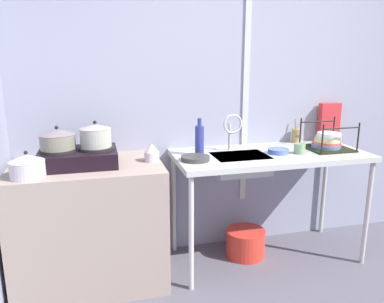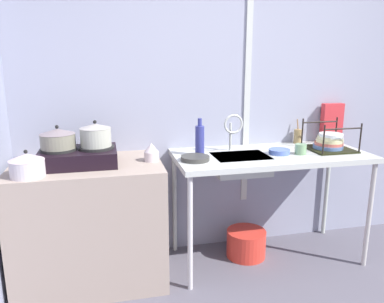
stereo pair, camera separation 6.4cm
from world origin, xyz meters
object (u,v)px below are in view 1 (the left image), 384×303
pot_on_left_burner (57,139)px  cereal_box (329,122)px  pot_beside_stove (27,166)px  percolator (152,153)px  faucet (232,126)px  small_bowl_on_drainboard (278,151)px  pot_on_right_burner (96,135)px  frying_pan (195,158)px  utensil_jar (296,136)px  bucket_on_floor (245,243)px  bottle_by_sink (199,140)px  dish_rack (327,142)px  cup_by_rack (300,149)px  sink_basin (240,164)px  stove (78,157)px

pot_on_left_burner → cereal_box: bearing=7.1°
pot_beside_stove → pot_on_left_burner: bearing=51.2°
percolator → cereal_box: (1.60, 0.29, 0.10)m
pot_beside_stove → faucet: 1.47m
pot_beside_stove → small_bowl_on_drainboard: pot_beside_stove is taller
pot_on_right_burner → frying_pan: bearing=-6.1°
utensil_jar → cereal_box: bearing=0.2°
frying_pan → bucket_on_floor: bearing=15.7°
pot_on_right_burner → bottle_by_sink: bearing=4.8°
pot_on_left_burner → bucket_on_floor: size_ratio=0.72×
pot_beside_stove → small_bowl_on_drainboard: 1.76m
bottle_by_sink → pot_on_left_burner: bearing=-176.4°
percolator → small_bowl_on_drainboard: (0.97, -0.02, -0.04)m
pot_on_left_burner → faucet: 1.27m
pot_on_right_burner → small_bowl_on_drainboard: 1.35m
bottle_by_sink → bucket_on_floor: size_ratio=0.87×
dish_rack → cup_by_rack: size_ratio=3.88×
percolator → cereal_box: bearing=10.4°
dish_rack → bucket_on_floor: size_ratio=1.04×
pot_on_right_burner → faucet: 1.02m
faucet → bottle_by_sink: size_ratio=1.06×
dish_rack → utensil_jar: (-0.13, 0.27, 0.00)m
utensil_jar → pot_on_left_burner: bearing=-171.8°
small_bowl_on_drainboard → pot_beside_stove: bearing=-174.4°
pot_on_right_burner → percolator: 0.40m
cup_by_rack → cereal_box: cereal_box is taller
pot_on_left_burner → sink_basin: pot_on_left_burner is taller
pot_beside_stove → faucet: (1.43, 0.31, 0.13)m
dish_rack → pot_on_right_burner: bearing=-179.9°
percolator → bucket_on_floor: (0.76, 0.07, -0.83)m
percolator → sink_basin: size_ratio=0.31×
percolator → dish_rack: bearing=0.7°
sink_basin → bucket_on_floor: (0.10, 0.08, -0.70)m
small_bowl_on_drainboard → bucket_on_floor: (-0.20, 0.09, -0.79)m
percolator → pot_beside_stove: bearing=-166.4°
pot_on_left_burner → sink_basin: (1.28, -0.02, -0.26)m
pot_beside_stove → percolator: size_ratio=1.63×
stove → dish_rack: 1.91m
pot_on_right_burner → frying_pan: 0.71m
percolator → utensil_jar: 1.32m
pot_beside_stove → faucet: size_ratio=0.71×
utensil_jar → bucket_on_floor: 1.00m
pot_beside_stove → percolator: 0.81m
faucet → sink_basin: bearing=-80.3°
pot_beside_stove → bottle_by_sink: (1.15, 0.27, 0.04)m
dish_rack → cup_by_rack: bearing=-164.5°
stove → cup_by_rack: size_ratio=5.94×
cereal_box → pot_on_right_burner: bearing=-171.3°
pot_on_left_burner → small_bowl_on_drainboard: pot_on_left_burner is taller
bucket_on_floor → stove: bearing=-177.4°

